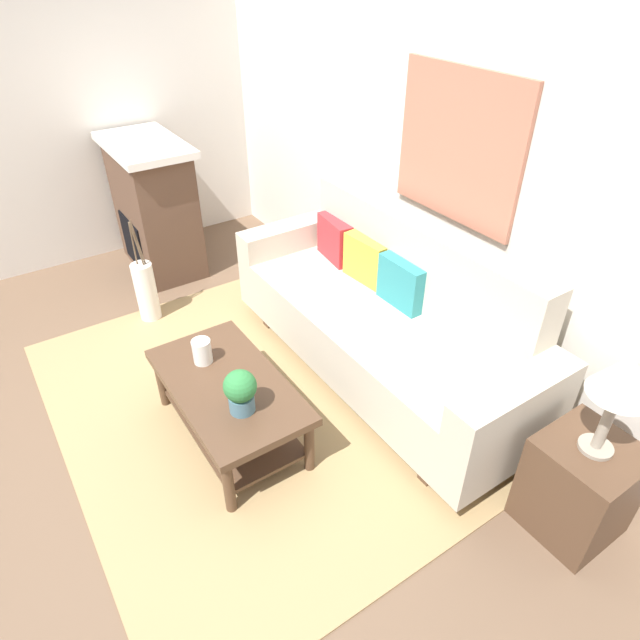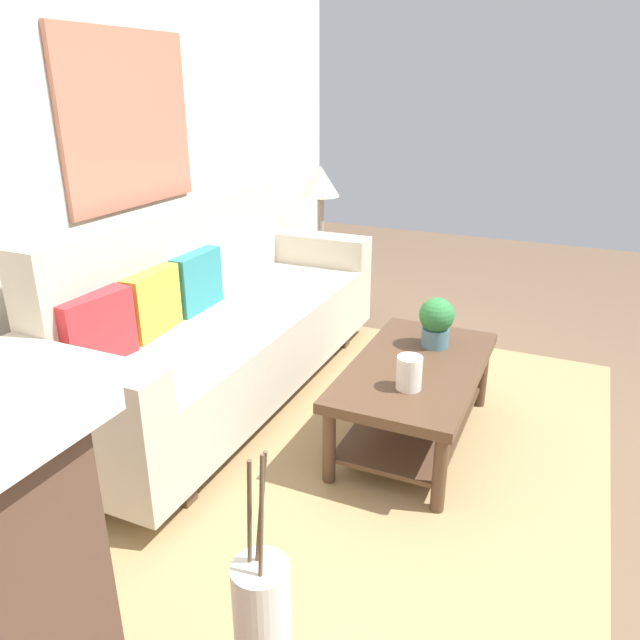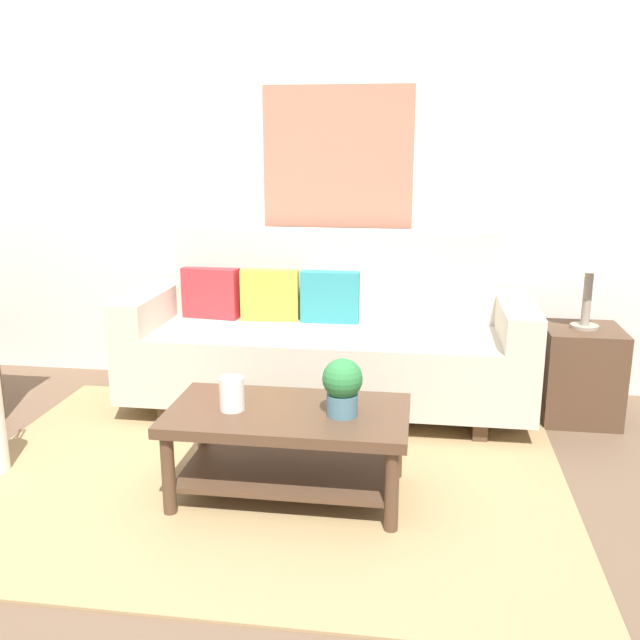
{
  "view_description": "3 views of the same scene",
  "coord_description": "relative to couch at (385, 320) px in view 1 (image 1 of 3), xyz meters",
  "views": [
    {
      "loc": [
        2.44,
        -0.53,
        2.54
      ],
      "look_at": [
        0.26,
        0.92,
        0.69
      ],
      "focal_mm": 30.57,
      "sensor_mm": 36.0,
      "label": 1
    },
    {
      "loc": [
        -2.44,
        -0.32,
        1.71
      ],
      "look_at": [
        -0.04,
        0.75,
        0.67
      ],
      "focal_mm": 33.96,
      "sensor_mm": 36.0,
      "label": 2
    },
    {
      "loc": [
        0.75,
        -2.61,
        1.62
      ],
      "look_at": [
        0.22,
        1.01,
        0.68
      ],
      "focal_mm": 39.43,
      "sensor_mm": 36.0,
      "label": 3
    }
  ],
  "objects": [
    {
      "name": "floor_vase_branch_c",
      "position": [
        -1.55,
        -1.16,
        0.24
      ],
      "size": [
        0.04,
        0.01,
        0.36
      ],
      "primitive_type": "cylinder",
      "rotation": [
        0.01,
        0.08,
        0.0
      ],
      "color": "brown",
      "rests_on": "floor_vase"
    },
    {
      "name": "throw_pillow_mustard",
      "position": [
        -0.38,
        0.12,
        0.25
      ],
      "size": [
        0.37,
        0.15,
        0.32
      ],
      "primitive_type": "cube",
      "rotation": [
        0.0,
        0.0,
        0.08
      ],
      "color": "gold",
      "rests_on": "couch"
    },
    {
      "name": "throw_pillow_crimson",
      "position": [
        -0.77,
        0.12,
        0.25
      ],
      "size": [
        0.37,
        0.16,
        0.32
      ],
      "primitive_type": "cube",
      "rotation": [
        0.0,
        0.0,
        -0.12
      ],
      "color": "red",
      "rests_on": "couch"
    },
    {
      "name": "throw_pillow_teal",
      "position": [
        -0.0,
        0.12,
        0.25
      ],
      "size": [
        0.36,
        0.13,
        0.32
      ],
      "primitive_type": "cube",
      "rotation": [
        0.0,
        0.0,
        0.01
      ],
      "color": "teal",
      "rests_on": "couch"
    },
    {
      "name": "coffee_table",
      "position": [
        -0.03,
        -1.16,
        -0.12
      ],
      "size": [
        1.1,
        0.6,
        0.43
      ],
      "color": "#513826",
      "rests_on": "ground_plane"
    },
    {
      "name": "ground_plane",
      "position": [
        -0.19,
        -1.48,
        -0.43
      ],
      "size": [
        9.38,
        9.38,
        0.0
      ],
      "primitive_type": "plane",
      "color": "brown"
    },
    {
      "name": "table_lamp",
      "position": [
        1.51,
        0.03,
        0.56
      ],
      "size": [
        0.28,
        0.28,
        0.57
      ],
      "color": "gray",
      "rests_on": "side_table"
    },
    {
      "name": "floor_vase",
      "position": [
        -1.54,
        -1.14,
        -0.18
      ],
      "size": [
        0.16,
        0.16,
        0.49
      ],
      "primitive_type": "cylinder",
      "color": "white",
      "rests_on": "ground_plane"
    },
    {
      "name": "wall_left",
      "position": [
        -2.93,
        -1.0,
        0.92
      ],
      "size": [
        0.1,
        4.97,
        2.7
      ],
      "primitive_type": "cube",
      "color": "silver",
      "rests_on": "ground_plane"
    },
    {
      "name": "wall_back",
      "position": [
        -0.19,
        0.54,
        0.92
      ],
      "size": [
        5.38,
        0.1,
        2.7
      ],
      "primitive_type": "cube",
      "color": "silver",
      "rests_on": "ground_plane"
    },
    {
      "name": "floor_vase_branch_b",
      "position": [
        -1.55,
        -1.12,
        0.24
      ],
      "size": [
        0.05,
        0.05,
        0.36
      ],
      "primitive_type": "cylinder",
      "rotation": [
        0.1,
        -0.1,
        0.0
      ],
      "color": "brown",
      "rests_on": "floor_vase"
    },
    {
      "name": "fireplace",
      "position": [
        -2.33,
        -0.73,
        0.15
      ],
      "size": [
        1.02,
        0.58,
        1.16
      ],
      "color": "brown",
      "rests_on": "ground_plane"
    },
    {
      "name": "side_table",
      "position": [
        1.51,
        0.03,
        -0.15
      ],
      "size": [
        0.44,
        0.44,
        0.56
      ],
      "primitive_type": "cube",
      "color": "#513826",
      "rests_on": "ground_plane"
    },
    {
      "name": "tabletop_vase",
      "position": [
        -0.28,
        -1.19,
        0.08
      ],
      "size": [
        0.11,
        0.11,
        0.15
      ],
      "primitive_type": "cylinder",
      "color": "white",
      "rests_on": "coffee_table"
    },
    {
      "name": "framed_painting",
      "position": [
        -0.0,
        0.47,
        1.08
      ],
      "size": [
        0.96,
        0.03,
        0.89
      ],
      "primitive_type": "cube",
      "color": "#B77056"
    },
    {
      "name": "floor_vase_branch_a",
      "position": [
        -1.52,
        -1.14,
        0.24
      ],
      "size": [
        0.01,
        0.05,
        0.36
      ],
      "primitive_type": "cylinder",
      "rotation": [
        0.11,
        0.0,
        0.0
      ],
      "color": "brown",
      "rests_on": "floor_vase"
    },
    {
      "name": "area_rug",
      "position": [
        -0.19,
        -0.98,
        -0.43
      ],
      "size": [
        2.97,
        2.2,
        0.01
      ],
      "primitive_type": "cube",
      "color": "#A38456",
      "rests_on": "ground_plane"
    },
    {
      "name": "potted_plant_tabletop",
      "position": [
        0.23,
        -1.18,
        0.14
      ],
      "size": [
        0.18,
        0.18,
        0.26
      ],
      "color": "slate",
      "rests_on": "coffee_table"
    },
    {
      "name": "couch",
      "position": [
        0.0,
        0.0,
        0.0
      ],
      "size": [
        2.41,
        0.84,
        1.08
      ],
      "color": "beige",
      "rests_on": "ground_plane"
    }
  ]
}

